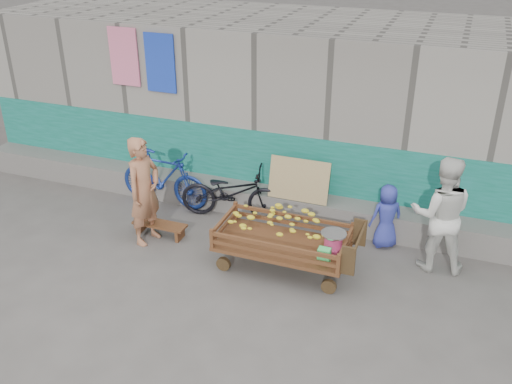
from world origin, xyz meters
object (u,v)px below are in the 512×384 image
at_px(banana_cart, 281,233).
at_px(bench, 160,226).
at_px(woman, 441,214).
at_px(vendor_man, 144,191).
at_px(bicycle_dark, 232,192).
at_px(bicycle_blue, 164,178).
at_px(child, 387,216).

bearing_deg(banana_cart, bench, 174.52).
bearing_deg(woman, vendor_man, 2.73).
distance_m(bicycle_dark, bicycle_blue, 1.29).
distance_m(banana_cart, woman, 2.28).
height_order(woman, bicycle_blue, woman).
bearing_deg(bicycle_dark, banana_cart, -145.43).
distance_m(banana_cart, bicycle_dark, 1.74).
bearing_deg(bicycle_blue, bench, -153.05).
bearing_deg(woman, bench, 0.50).
xyz_separation_m(bench, woman, (4.21, 0.63, 0.72)).
height_order(bench, woman, woman).
bearing_deg(bench, child, 15.66).
relative_size(bicycle_dark, bicycle_blue, 1.02).
relative_size(woman, child, 1.69).
height_order(banana_cart, woman, woman).
distance_m(banana_cart, child, 1.77).
height_order(bench, bicycle_blue, bicycle_blue).
distance_m(woman, bicycle_blue, 4.68).
distance_m(child, bicycle_dark, 2.59).
distance_m(child, bicycle_blue, 3.88).
relative_size(woman, bicycle_blue, 1.04).
bearing_deg(bicycle_dark, bench, 127.60).
relative_size(bench, woman, 0.50).
height_order(vendor_man, child, vendor_man).
xyz_separation_m(vendor_man, woman, (4.32, 0.82, 0.01)).
bearing_deg(banana_cart, vendor_man, 179.67).
bearing_deg(child, bench, -15.76).
height_order(woman, bicycle_dark, woman).
xyz_separation_m(vendor_man, bicycle_dark, (0.95, 1.18, -0.42)).
relative_size(banana_cart, woman, 1.18).
distance_m(vendor_man, bicycle_blue, 1.28).
relative_size(vendor_man, bicycle_dark, 1.00).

